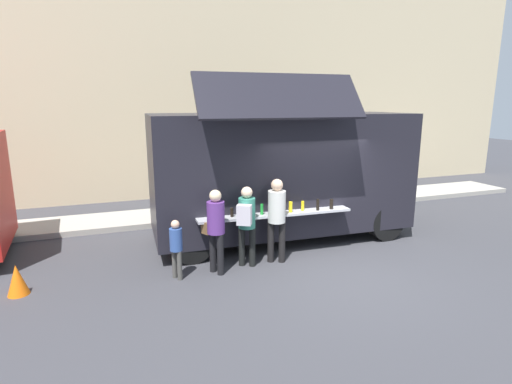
{
  "coord_description": "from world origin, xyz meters",
  "views": [
    {
      "loc": [
        -4.2,
        -6.4,
        3.29
      ],
      "look_at": [
        -1.11,
        2.04,
        1.3
      ],
      "focal_mm": 28.29,
      "sensor_mm": 36.0,
      "label": 1
    }
  ],
  "objects": [
    {
      "name": "building_behind",
      "position": [
        -3.31,
        8.94,
        4.42
      ],
      "size": [
        32.0,
        2.4,
        8.85
      ],
      "primitive_type": "cube",
      "color": "beige",
      "rests_on": "ground"
    },
    {
      "name": "trash_bin",
      "position": [
        3.69,
        4.74,
        0.46
      ],
      "size": [
        0.6,
        0.6,
        0.92
      ],
      "primitive_type": "cylinder",
      "color": "#2B6138",
      "rests_on": "ground"
    },
    {
      "name": "customer_rear_waiting",
      "position": [
        -2.37,
        0.88,
        1.0
      ],
      "size": [
        0.4,
        0.54,
        1.68
      ],
      "rotation": [
        0.0,
        0.0,
        0.47
      ],
      "color": "black",
      "rests_on": "ground"
    },
    {
      "name": "child_near_queue",
      "position": [
        -3.14,
        0.86,
        0.7
      ],
      "size": [
        0.24,
        0.24,
        1.16
      ],
      "rotation": [
        0.0,
        0.0,
        0.51
      ],
      "color": "#494742",
      "rests_on": "ground"
    },
    {
      "name": "customer_mid_with_backpack",
      "position": [
        -1.71,
        0.97,
        1.02
      ],
      "size": [
        0.47,
        0.54,
        1.67
      ],
      "rotation": [
        0.0,
        0.0,
        1.05
      ],
      "color": "black",
      "rests_on": "ground"
    },
    {
      "name": "traffic_cone_orange",
      "position": [
        -5.87,
        1.16,
        0.28
      ],
      "size": [
        0.36,
        0.36,
        0.55
      ],
      "primitive_type": "cone",
      "color": "orange",
      "rests_on": "ground"
    },
    {
      "name": "curb_strip",
      "position": [
        -4.31,
        5.04,
        0.07
      ],
      "size": [
        28.0,
        1.6,
        0.15
      ],
      "primitive_type": "cube",
      "color": "#9E998E",
      "rests_on": "ground"
    },
    {
      "name": "ground_plane",
      "position": [
        0.0,
        0.0,
        0.0
      ],
      "size": [
        60.0,
        60.0,
        0.0
      ],
      "primitive_type": "plane",
      "color": "#38383D"
    },
    {
      "name": "food_truck_main",
      "position": [
        -0.31,
        2.42,
        1.66
      ],
      "size": [
        6.22,
        3.16,
        3.88
      ],
      "rotation": [
        0.0,
        0.0,
        -0.04
      ],
      "color": "black",
      "rests_on": "ground"
    },
    {
      "name": "customer_front_ordering",
      "position": [
        -1.04,
        0.99,
        1.06
      ],
      "size": [
        0.36,
        0.36,
        1.78
      ],
      "rotation": [
        0.0,
        0.0,
        1.15
      ],
      "color": "black",
      "rests_on": "ground"
    }
  ]
}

